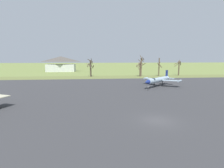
{
  "coord_description": "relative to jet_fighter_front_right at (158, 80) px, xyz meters",
  "views": [
    {
      "loc": [
        -7.93,
        -20.23,
        7.72
      ],
      "look_at": [
        -3.91,
        16.64,
        2.3
      ],
      "focal_mm": 28.08,
      "sensor_mm": 36.0,
      "label": 1
    }
  ],
  "objects": [
    {
      "name": "ground_plane",
      "position": [
        -9.9,
        -25.86,
        -1.91
      ],
      "size": [
        600.0,
        600.0,
        0.0
      ],
      "primitive_type": "plane",
      "color": "olive"
    },
    {
      "name": "asphalt_apron",
      "position": [
        -9.9,
        -8.69,
        -1.89
      ],
      "size": [
        108.37,
        57.22,
        0.05
      ],
      "primitive_type": "cube",
      "color": "#333335",
      "rests_on": "ground"
    },
    {
      "name": "grass_verge_strip",
      "position": [
        -9.9,
        25.92,
        -1.88
      ],
      "size": [
        168.37,
        12.0,
        0.06
      ],
      "primitive_type": "cube",
      "color": "#616A36",
      "rests_on": "ground"
    },
    {
      "name": "jet_fighter_front_right",
      "position": [
        0.0,
        0.0,
        0.0
      ],
      "size": [
        11.63,
        11.42,
        4.32
      ],
      "color": "#8EA3B2",
      "rests_on": "ground"
    },
    {
      "name": "info_placard_front_right",
      "position": [
        -4.8,
        -6.07,
        -1.21
      ],
      "size": [
        0.53,
        0.4,
        1.1
      ],
      "color": "black",
      "rests_on": "ground"
    },
    {
      "name": "bare_tree_far_left",
      "position": [
        -18.98,
        31.45,
        2.03
      ],
      "size": [
        2.95,
        2.7,
        7.81
      ],
      "color": "brown",
      "rests_on": "ground"
    },
    {
      "name": "bare_tree_left_of_center",
      "position": [
        -18.73,
        28.61,
        2.01
      ],
      "size": [
        2.74,
        2.67,
        7.52
      ],
      "color": "#42382D",
      "rests_on": "ground"
    },
    {
      "name": "bare_tree_center",
      "position": [
        2.09,
        26.96,
        1.67
      ],
      "size": [
        2.59,
        3.15,
        7.36
      ],
      "color": "brown",
      "rests_on": "ground"
    },
    {
      "name": "bare_tree_right_of_center",
      "position": [
        2.82,
        27.47,
        2.57
      ],
      "size": [
        3.21,
        3.21,
        9.16
      ],
      "color": "brown",
      "rests_on": "ground"
    },
    {
      "name": "bare_tree_far_right",
      "position": [
        11.2,
        28.53,
        2.22
      ],
      "size": [
        2.43,
        1.96,
        7.97
      ],
      "color": "brown",
      "rests_on": "ground"
    },
    {
      "name": "bare_tree_backdrop_extra",
      "position": [
        21.07,
        29.97,
        1.84
      ],
      "size": [
        3.15,
        2.73,
        7.19
      ],
      "color": "brown",
      "rests_on": "ground"
    },
    {
      "name": "visitor_building",
      "position": [
        -36.65,
        61.21,
        2.59
      ],
      "size": [
        17.06,
        9.73,
        8.98
      ],
      "color": "beige",
      "rests_on": "ground"
    }
  ]
}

